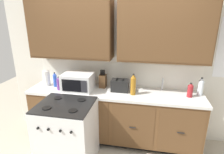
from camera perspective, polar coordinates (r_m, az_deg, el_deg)
The scene contains 14 objects.
ground_plane at distance 3.32m, azimuth -0.55°, elevation -21.03°, with size 8.00×8.00×0.00m, color #B2A893.
wall_unit at distance 3.08m, azimuth 1.31°, elevation 10.21°, with size 3.98×0.40×2.58m.
counter_run at distance 3.29m, azimuth 0.54°, elevation -11.42°, with size 2.81×0.64×0.92m.
stove_range at distance 2.93m, azimuth -13.20°, elevation -16.13°, with size 0.76×0.68×0.95m.
microwave at distance 3.14m, azimuth -10.13°, elevation -1.44°, with size 0.48×0.37×0.28m.
toaster at distance 3.07m, azimuth 2.42°, elevation -2.52°, with size 0.28×0.18×0.19m.
knife_block at distance 3.22m, azimuth -2.75°, elevation -1.12°, with size 0.11×0.14×0.31m.
sink_faucet at distance 3.21m, azimuth 14.84°, elevation -2.06°, with size 0.02×0.02×0.20m, color #B2B5BA.
paper_towel_roll at distance 3.49m, azimuth -18.98°, elevation -0.29°, with size 0.12×0.12×0.26m, color white.
bottle_blue at distance 3.38m, azimuth -16.67°, elevation -0.75°, with size 0.06×0.06×0.25m.
bottle_clear at distance 3.19m, azimuth 25.00°, elevation -2.65°, with size 0.08×0.08×0.29m.
bottle_amber at distance 2.93m, azimuth 6.36°, elevation -2.27°, with size 0.08×0.08×0.33m.
bottle_red at distance 3.08m, azimuth 22.35°, elevation -3.65°, with size 0.08×0.08×0.22m.
bottle_violet at distance 3.23m, azimuth -15.61°, elevation -1.86°, with size 0.07×0.07×0.23m.
Camera 1 is at (0.52, -2.50, 2.12)m, focal length 30.57 mm.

